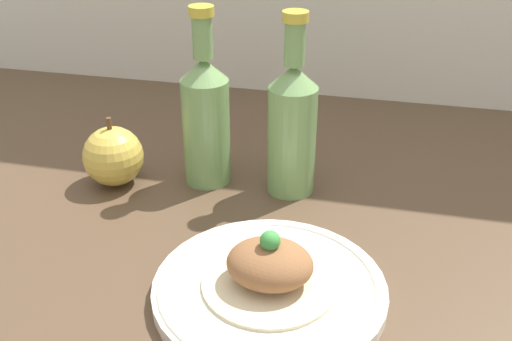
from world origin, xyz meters
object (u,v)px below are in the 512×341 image
at_px(plated_food, 266,267).
at_px(cider_bottle_left, 206,117).
at_px(apple, 113,156).
at_px(cider_bottle_right, 292,125).
at_px(plate, 266,288).

relative_size(plated_food, cider_bottle_left, 0.58).
distance_m(cider_bottle_left, apple, 0.14).
xyz_separation_m(cider_bottle_left, cider_bottle_right, (0.11, 0.00, 0.00)).
xyz_separation_m(plated_food, cider_bottle_right, (-0.01, 0.22, 0.06)).
distance_m(plated_food, cider_bottle_right, 0.23).
distance_m(plated_food, apple, 0.31).
bearing_deg(plate, apple, 143.93).
bearing_deg(apple, plated_food, -36.07).
bearing_deg(cider_bottle_right, apple, -170.96).
distance_m(cider_bottle_right, apple, 0.24).
bearing_deg(plate, cider_bottle_left, 120.49).
bearing_deg(apple, cider_bottle_left, 17.27).
relative_size(plate, apple, 2.48).
distance_m(plate, cider_bottle_left, 0.27).
relative_size(plated_food, cider_bottle_right, 0.58).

